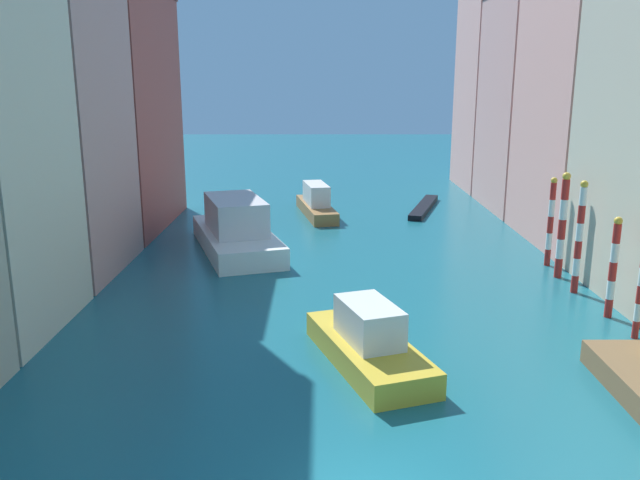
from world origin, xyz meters
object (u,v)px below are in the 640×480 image
(mooring_pole_0, at_px, (639,281))
(mooring_pole_3, at_px, (560,224))
(gondola_black, at_px, (422,207))
(motorboat_1, at_px, (315,203))
(vaporetto_white, at_px, (234,230))
(mooring_pole_2, at_px, (577,236))
(motorboat_0, at_px, (367,343))
(mooring_pole_1, at_px, (611,266))
(mooring_pole_4, at_px, (549,221))

(mooring_pole_0, height_order, mooring_pole_3, mooring_pole_3)
(mooring_pole_0, height_order, gondola_black, mooring_pole_0)
(mooring_pole_0, distance_m, mooring_pole_3, 7.69)
(mooring_pole_3, xyz_separation_m, motorboat_1, (-11.88, 14.93, -1.79))
(mooring_pole_0, height_order, vaporetto_white, mooring_pole_0)
(mooring_pole_2, height_order, motorboat_0, mooring_pole_2)
(mooring_pole_2, distance_m, motorboat_1, 20.97)
(mooring_pole_2, height_order, gondola_black, mooring_pole_2)
(mooring_pole_0, xyz_separation_m, mooring_pole_2, (-0.24, 5.36, 0.40))
(mooring_pole_1, distance_m, motorboat_0, 11.12)
(mooring_pole_0, distance_m, vaporetto_white, 20.95)
(mooring_pole_2, bearing_deg, gondola_black, 101.24)
(gondola_black, bearing_deg, mooring_pole_1, -79.82)
(mooring_pole_3, bearing_deg, mooring_pole_0, -88.78)
(mooring_pole_2, height_order, mooring_pole_4, mooring_pole_2)
(mooring_pole_1, xyz_separation_m, gondola_black, (-4.02, 22.40, -1.95))
(mooring_pole_1, height_order, mooring_pole_4, mooring_pole_4)
(motorboat_1, bearing_deg, gondola_black, 14.22)
(mooring_pole_1, distance_m, mooring_pole_4, 7.55)
(motorboat_0, bearing_deg, mooring_pole_2, 37.58)
(motorboat_0, bearing_deg, gondola_black, 77.29)
(mooring_pole_2, xyz_separation_m, vaporetto_white, (-16.25, 7.51, -1.45))
(motorboat_1, bearing_deg, motorboat_0, -85.61)
(mooring_pole_0, relative_size, vaporetto_white, 0.42)
(mooring_pole_0, height_order, motorboat_1, mooring_pole_0)
(mooring_pole_0, xyz_separation_m, gondola_black, (-4.07, 24.63, -2.02))
(mooring_pole_1, bearing_deg, mooring_pole_3, 91.19)
(mooring_pole_4, height_order, vaporetto_white, mooring_pole_4)
(motorboat_1, bearing_deg, mooring_pole_3, -51.50)
(mooring_pole_3, xyz_separation_m, gondola_black, (-3.91, 16.95, -2.45))
(mooring_pole_3, relative_size, motorboat_1, 0.65)
(mooring_pole_2, distance_m, mooring_pole_3, 2.32)
(gondola_black, distance_m, motorboat_0, 27.56)
(mooring_pole_0, distance_m, mooring_pole_4, 9.77)
(mooring_pole_2, bearing_deg, mooring_pole_4, 86.57)
(mooring_pole_0, bearing_deg, gondola_black, 99.39)
(motorboat_0, bearing_deg, mooring_pole_3, 44.88)
(mooring_pole_3, height_order, mooring_pole_4, mooring_pole_3)
(gondola_black, bearing_deg, motorboat_1, -165.78)
(mooring_pole_1, height_order, gondola_black, mooring_pole_1)
(motorboat_1, bearing_deg, mooring_pole_0, -61.96)
(mooring_pole_1, relative_size, motorboat_1, 0.53)
(mooring_pole_4, relative_size, vaporetto_white, 0.44)
(mooring_pole_1, distance_m, mooring_pole_2, 3.18)
(mooring_pole_2, bearing_deg, mooring_pole_0, -87.41)
(mooring_pole_4, xyz_separation_m, vaporetto_white, (-16.52, 3.10, -1.19))
(mooring_pole_0, bearing_deg, mooring_pole_1, 91.29)
(gondola_black, bearing_deg, mooring_pole_0, -80.61)
(mooring_pole_0, bearing_deg, mooring_pole_3, 91.22)
(motorboat_0, xyz_separation_m, motorboat_1, (-1.91, 24.86, 0.10))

